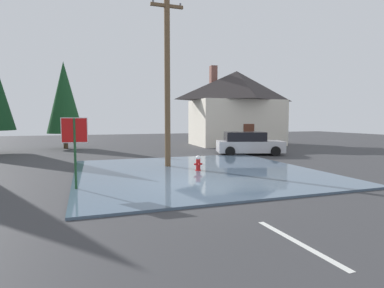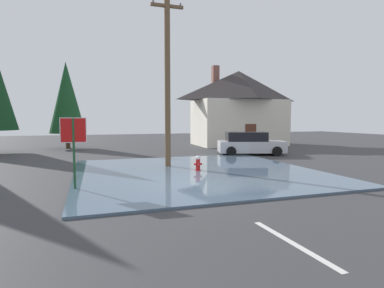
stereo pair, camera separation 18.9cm
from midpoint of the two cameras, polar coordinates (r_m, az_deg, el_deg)
name	(u,v)px [view 1 (the left image)]	position (r m, az deg, el deg)	size (l,w,h in m)	color
ground_plane	(206,188)	(11.21, 2.02, -8.12)	(80.00, 80.00, 0.10)	#38383A
flood_puddle	(197,172)	(14.11, 0.57, -5.10)	(10.54, 10.58, 0.08)	#4C6075
lane_stop_bar	(233,193)	(10.38, 7.11, -8.88)	(3.94, 0.30, 0.01)	silver
lane_center_stripe	(298,242)	(6.69, 18.06, -16.79)	(2.58, 0.14, 0.01)	silver
stop_sign_near	(75,138)	(11.06, -21.20, 1.00)	(0.84, 0.08, 2.47)	#1E4C28
fire_hydrant	(198,164)	(14.17, 0.77, -3.68)	(0.39, 0.33, 0.77)	red
utility_pole	(167,79)	(15.51, -4.91, 11.89)	(1.60, 0.28, 8.43)	brown
house	(236,107)	(29.44, 7.95, 6.77)	(8.71, 5.90, 7.38)	silver
parked_car	(248,144)	(21.49, 10.05, 0.06)	(4.77, 3.10, 1.55)	silver
pine_tree_short_left	(64,98)	(27.49, -22.58, 7.86)	(2.82, 2.82, 7.05)	#4C3823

